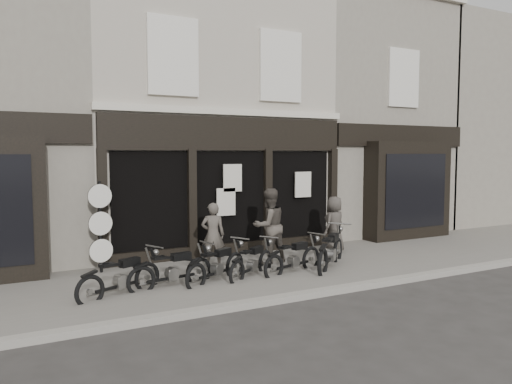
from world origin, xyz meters
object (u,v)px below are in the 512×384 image
motorcycle_0 (121,280)px  motorcycle_5 (331,254)px  man_right (334,225)px  advert_sign_post (101,231)px  motorcycle_2 (217,268)px  man_centre (269,226)px  motorcycle_1 (172,273)px  motorcycle_4 (294,260)px  man_left (213,235)px  motorcycle_3 (252,265)px

motorcycle_0 → motorcycle_5: bearing=-24.0°
man_right → advert_sign_post: (-6.23, 0.73, 0.19)m
motorcycle_2 → man_right: 4.29m
motorcycle_0 → man_right: (6.23, 1.26, 0.54)m
man_centre → advert_sign_post: bearing=-19.0°
motorcycle_1 → man_centre: size_ratio=1.05×
motorcycle_4 → man_centre: man_centre is taller
man_left → man_right: 3.66m
motorcycle_0 → motorcycle_4: size_ratio=0.98×
motorcycle_0 → motorcycle_5: 5.15m
motorcycle_4 → advert_sign_post: (-4.07, 2.01, 0.73)m
man_left → motorcycle_5: bearing=174.6°
motorcycle_4 → man_right: size_ratio=1.20×
man_centre → man_right: 2.24m
motorcycle_4 → motorcycle_5: motorcycle_5 is taller
motorcycle_3 → man_right: bearing=-12.3°
motorcycle_0 → advert_sign_post: advert_sign_post is taller
motorcycle_3 → motorcycle_1: bearing=148.0°
man_left → motorcycle_1: bearing=62.0°
motorcycle_2 → man_centre: bearing=-0.0°
motorcycle_3 → man_left: bearing=78.9°
motorcycle_2 → man_centre: size_ratio=0.96×
man_left → motorcycle_3: bearing=133.2°
motorcycle_5 → man_left: 2.96m
man_left → man_centre: bearing=-168.2°
motorcycle_3 → advert_sign_post: 3.64m
motorcycle_2 → advert_sign_post: bearing=111.1°
motorcycle_2 → motorcycle_4: motorcycle_2 is taller
motorcycle_0 → motorcycle_5: size_ratio=1.00×
motorcycle_2 → motorcycle_3: bearing=-26.0°
motorcycle_1 → advert_sign_post: 2.29m
motorcycle_1 → motorcycle_4: bearing=-12.6°
man_right → advert_sign_post: advert_sign_post is taller
motorcycle_3 → motorcycle_5: 2.13m
man_right → motorcycle_0: bearing=-9.5°
motorcycle_5 → motorcycle_1: bearing=138.0°
motorcycle_3 → man_centre: bearing=12.0°
motorcycle_0 → motorcycle_2: bearing=-21.2°
motorcycle_0 → man_right: man_right is taller
motorcycle_3 → man_right: man_right is taller
motorcycle_1 → motorcycle_4: (2.96, -0.14, -0.01)m
advert_sign_post → motorcycle_0: bearing=-96.8°
motorcycle_4 → man_centre: (-0.06, 1.09, 0.70)m
motorcycle_1 → motorcycle_3: size_ratio=1.19×
motorcycle_4 → man_right: (2.16, 1.29, 0.54)m
motorcycle_1 → man_left: man_left is taller
man_right → man_centre: bearing=-15.8°
motorcycle_2 → motorcycle_5: motorcycle_5 is taller
motorcycle_0 → advert_sign_post: (-0.00, 1.98, 0.73)m
motorcycle_3 → advert_sign_post: (-3.03, 1.87, 0.75)m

